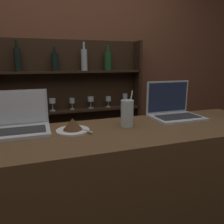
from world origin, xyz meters
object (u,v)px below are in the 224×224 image
Objects in this scene: laptop_far at (173,110)px; water_glass at (127,113)px; cake_plate at (73,126)px; laptop_near at (20,123)px.

water_glass is at bearing -166.70° from laptop_far.
laptop_far is at bearing 6.76° from cake_plate.
laptop_near is at bearing 170.11° from water_glass.
water_glass is at bearing -1.28° from cake_plate.
laptop_near is 1.44× the size of water_glass.
cake_plate is 0.87× the size of water_glass.
water_glass reaches higher than cake_plate.
laptop_far reaches higher than water_glass.
laptop_far is 1.78× the size of cake_plate.
cake_plate is (0.27, -0.09, -0.02)m from laptop_near.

